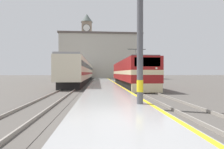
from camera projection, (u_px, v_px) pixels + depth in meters
ground_plane at (102, 82)px, 36.20m from camera, size 200.00×200.00×0.00m
platform at (103, 82)px, 31.21m from camera, size 3.91×140.00×0.29m
rail_track_near at (122, 83)px, 31.49m from camera, size 2.84×140.00×0.16m
rail_track_far at (80, 83)px, 30.90m from camera, size 2.83×140.00×0.16m
locomotive_train at (130, 73)px, 23.72m from camera, size 2.92×17.20×4.50m
passenger_train at (84, 72)px, 39.03m from camera, size 2.92×43.81×3.92m
catenary_mast at (141, 24)px, 8.75m from camera, size 2.52×0.33×8.24m
clock_tower at (87, 44)px, 64.16m from camera, size 4.34×4.34×23.50m
station_building at (101, 57)px, 54.68m from camera, size 24.64×9.60×13.68m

